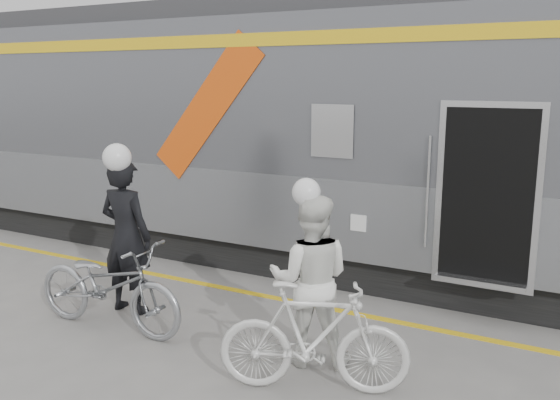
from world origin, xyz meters
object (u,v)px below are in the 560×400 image
Objects in this scene: bicycle_left at (108,285)px; woman at (310,280)px; bicycle_right at (314,338)px; man at (126,236)px.

bicycle_left is 2.49m from woman.
man is at bearing 55.48° from bicycle_right.
bicycle_right is at bearing -95.26° from bicycle_left.
woman is (2.63, -0.15, -0.09)m from man.
woman is 0.72m from bicycle_right.
bicycle_left is 1.15× the size of bicycle_right.
bicycle_right is at bearing 164.46° from man.
man reaches higher than bicycle_left.
bicycle_left is at bearing 65.76° from bicycle_right.
bicycle_left is 1.16× the size of woman.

